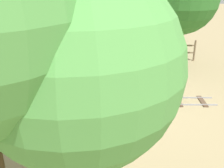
{
  "coord_description": "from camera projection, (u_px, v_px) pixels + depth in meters",
  "views": [
    {
      "loc": [
        6.82,
        -0.02,
        3.38
      ],
      "look_at": [
        0.0,
        -0.1,
        0.55
      ],
      "focal_mm": 41.51,
      "sensor_mm": 36.0,
      "label": 1
    }
  ],
  "objects": [
    {
      "name": "ground_plane",
      "position": [
        115.0,
        101.0,
        7.6
      ],
      "size": [
        60.0,
        60.0,
        0.0
      ],
      "primitive_type": "plane",
      "color": "#8C7A56"
    },
    {
      "name": "conductor_person",
      "position": [
        133.0,
        86.0,
        6.2
      ],
      "size": [
        0.3,
        0.3,
        1.62
      ],
      "color": "#282D47",
      "rests_on": "ground_plane"
    },
    {
      "name": "passenger_car",
      "position": [
        74.0,
        88.0,
        7.45
      ],
      "size": [
        0.76,
        2.7,
        0.97
      ],
      "color": "#3F3F3F",
      "rests_on": "ground_plane"
    },
    {
      "name": "fence_section",
      "position": [
        109.0,
        50.0,
        11.13
      ],
      "size": [
        0.08,
        7.48,
        0.9
      ],
      "color": "#756047",
      "rests_on": "ground_plane"
    },
    {
      "name": "locomotive",
      "position": [
        147.0,
        86.0,
        7.4
      ],
      "size": [
        0.66,
        1.45,
        1.08
      ],
      "color": "#1E472D",
      "rests_on": "ground_plane"
    },
    {
      "name": "park_bench",
      "position": [
        107.0,
        58.0,
        10.28
      ],
      "size": [
        1.35,
        0.65,
        0.82
      ],
      "color": "olive",
      "rests_on": "ground_plane"
    },
    {
      "name": "track",
      "position": [
        105.0,
        101.0,
        7.59
      ],
      "size": [
        0.7,
        6.4,
        0.04
      ],
      "color": "gray",
      "rests_on": "ground_plane"
    },
    {
      "name": "oak_tree_distant",
      "position": [
        79.0,
        68.0,
        2.83
      ],
      "size": [
        2.3,
        2.3,
        3.62
      ],
      "color": "#4C3823",
      "rests_on": "ground_plane"
    }
  ]
}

